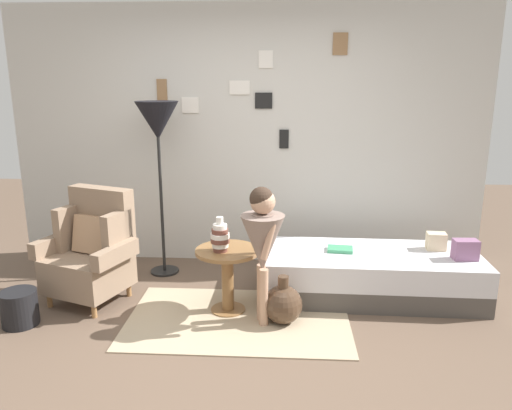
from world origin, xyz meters
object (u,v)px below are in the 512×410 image
object	(u,v)px
daybed	(369,274)
magazine_basket	(19,308)
side_table	(227,268)
person_child	(263,238)
armchair	(92,251)
book_on_daybed	(340,249)
demijohn_near	(283,304)
floor_lamp	(158,127)
vase_striped	(220,237)

from	to	relation	value
daybed	magazine_basket	size ratio (longest dim) A/B	6.85
side_table	person_child	xyz separation A→B (m)	(0.30, -0.19, 0.32)
person_child	side_table	bearing A→B (deg)	147.60
armchair	book_on_daybed	size ratio (longest dim) A/B	4.41
daybed	demijohn_near	world-z (taller)	daybed
floor_lamp	magazine_basket	world-z (taller)	floor_lamp
side_table	vase_striped	xyz separation A→B (m)	(-0.05, -0.05, 0.28)
daybed	person_child	bearing A→B (deg)	-148.10
armchair	magazine_basket	size ratio (longest dim) A/B	3.46
person_child	demijohn_near	world-z (taller)	person_child
side_table	book_on_daybed	world-z (taller)	side_table
magazine_basket	side_table	bearing A→B (deg)	11.57
person_child	daybed	bearing A→B (deg)	31.90
floor_lamp	person_child	size ratio (longest dim) A/B	1.52
daybed	floor_lamp	xyz separation A→B (m)	(-1.95, 0.43, 1.25)
vase_striped	magazine_basket	bearing A→B (deg)	-169.72
demijohn_near	magazine_basket	bearing A→B (deg)	-175.76
armchair	side_table	distance (m)	1.21
demijohn_near	vase_striped	bearing A→B (deg)	165.70
vase_striped	person_child	distance (m)	0.38
daybed	magazine_basket	distance (m)	2.92
book_on_daybed	vase_striped	bearing A→B (deg)	-155.11
vase_striped	floor_lamp	bearing A→B (deg)	128.47
floor_lamp	book_on_daybed	bearing A→B (deg)	-13.09
daybed	magazine_basket	world-z (taller)	daybed
side_table	demijohn_near	world-z (taller)	side_table
armchair	vase_striped	bearing A→B (deg)	-11.12
demijohn_near	side_table	bearing A→B (deg)	158.97
daybed	demijohn_near	xyz separation A→B (m)	(-0.76, -0.56, -0.04)
floor_lamp	person_child	xyz separation A→B (m)	(1.03, -1.00, -0.74)
person_child	magazine_basket	xyz separation A→B (m)	(-1.90, -0.14, -0.57)
daybed	magazine_basket	bearing A→B (deg)	-165.76
person_child	book_on_daybed	bearing A→B (deg)	42.56
armchair	daybed	distance (m)	2.44
book_on_daybed	demijohn_near	distance (m)	0.82
daybed	book_on_daybed	world-z (taller)	book_on_daybed
book_on_daybed	magazine_basket	size ratio (longest dim) A/B	0.79
floor_lamp	person_child	distance (m)	1.62
armchair	demijohn_near	xyz separation A→B (m)	(1.65, -0.35, -0.28)
book_on_daybed	magazine_basket	xyz separation A→B (m)	(-2.56, -0.75, -0.28)
side_table	demijohn_near	xyz separation A→B (m)	(0.46, -0.18, -0.22)
daybed	book_on_daybed	size ratio (longest dim) A/B	8.72
vase_striped	magazine_basket	world-z (taller)	vase_striped
daybed	book_on_daybed	bearing A→B (deg)	172.84
armchair	side_table	size ratio (longest dim) A/B	1.79
floor_lamp	book_on_daybed	world-z (taller)	floor_lamp
magazine_basket	vase_striped	bearing A→B (deg)	10.28
armchair	floor_lamp	bearing A→B (deg)	54.01
side_table	vase_striped	world-z (taller)	vase_striped
person_child	magazine_basket	distance (m)	1.99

